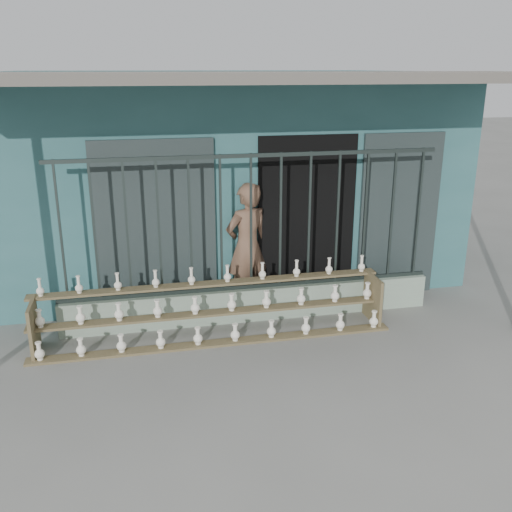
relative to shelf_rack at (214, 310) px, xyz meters
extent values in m
plane|color=slate|center=(0.57, -0.89, -0.36)|extent=(60.00, 60.00, 0.00)
cube|color=#2F6163|center=(0.57, 3.41, 1.24)|extent=(7.00, 5.00, 3.20)
cube|color=black|center=(1.47, 0.93, 0.84)|extent=(1.40, 0.12, 2.40)
cube|color=#202B2B|center=(-0.63, 0.89, 0.84)|extent=(1.60, 0.08, 2.40)
cube|color=#202B2B|center=(2.87, 0.89, 0.84)|extent=(1.20, 0.08, 2.40)
cube|color=#59544C|center=(0.57, 0.31, 2.79)|extent=(7.40, 2.00, 0.12)
cube|color=#8EA58E|center=(0.57, 0.41, -0.13)|extent=(5.00, 0.20, 0.45)
cube|color=#283330|center=(-1.78, 0.41, 0.99)|extent=(0.03, 0.03, 1.80)
cube|color=#283330|center=(-1.39, 0.41, 0.99)|extent=(0.03, 0.03, 1.80)
cube|color=#283330|center=(-0.99, 0.41, 0.99)|extent=(0.03, 0.03, 1.80)
cube|color=#283330|center=(-0.60, 0.41, 0.99)|extent=(0.03, 0.03, 1.80)
cube|color=#283330|center=(-0.21, 0.41, 0.99)|extent=(0.03, 0.03, 1.80)
cube|color=#283330|center=(0.18, 0.41, 0.99)|extent=(0.03, 0.03, 1.80)
cube|color=#283330|center=(0.57, 0.41, 0.99)|extent=(0.03, 0.03, 1.80)
cube|color=#283330|center=(0.96, 0.41, 0.99)|extent=(0.03, 0.03, 1.80)
cube|color=#283330|center=(1.36, 0.41, 0.99)|extent=(0.03, 0.03, 1.80)
cube|color=#283330|center=(1.75, 0.41, 0.99)|extent=(0.03, 0.03, 1.80)
cube|color=#283330|center=(2.14, 0.41, 0.99)|extent=(0.03, 0.03, 1.80)
cube|color=#283330|center=(2.53, 0.41, 0.99)|extent=(0.03, 0.03, 1.80)
cube|color=#283330|center=(2.92, 0.41, 0.99)|extent=(0.03, 0.03, 1.80)
cube|color=#283330|center=(0.57, 0.41, 1.86)|extent=(5.00, 0.04, 0.05)
cube|color=#283330|center=(0.57, 0.41, 0.12)|extent=(5.00, 0.04, 0.05)
cube|color=brown|center=(0.00, -0.24, -0.34)|extent=(4.50, 0.18, 0.03)
cube|color=brown|center=(0.00, 0.01, -0.04)|extent=(4.50, 0.18, 0.03)
cube|color=brown|center=(0.00, 0.26, 0.26)|extent=(4.50, 0.18, 0.03)
cube|color=brown|center=(-2.15, 0.01, -0.04)|extent=(0.04, 0.55, 0.64)
cube|color=brown|center=(2.15, 0.01, -0.04)|extent=(0.04, 0.55, 0.64)
imported|color=brown|center=(0.60, 0.81, 0.55)|extent=(0.77, 0.63, 1.81)
camera|label=1|loc=(-0.89, -6.55, 2.90)|focal=40.00mm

